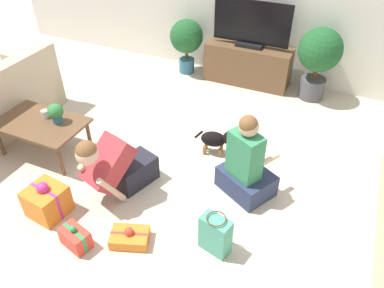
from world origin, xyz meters
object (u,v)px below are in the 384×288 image
Objects in this scene: potted_plant_back_left at (186,39)px; gift_box_a at (47,201)px; coffee_table at (41,125)px; person_sitting at (246,166)px; gift_box_c at (75,238)px; tabletop_plant at (56,112)px; tv_console at (248,65)px; tv at (251,27)px; gift_bag_a at (215,234)px; gift_box_b at (130,237)px; dog at (218,139)px; person_kneeling at (116,166)px; potted_plant_back_right at (319,56)px; mug at (45,114)px.

potted_plant_back_left is 2.19× the size of gift_box_a.
person_sitting is at bearing 7.87° from coffee_table.
potted_plant_back_left is 2.76× the size of gift_box_c.
tv_console is at bearing 60.45° from tabletop_plant.
potted_plant_back_left is at bearing -24.50° from person_sitting.
gift_bag_a is at bearing -77.43° from tv.
gift_box_b is (-0.04, -3.29, -0.81)m from tv.
gift_box_c is at bearing -151.36° from gift_box_b.
gift_box_a is at bearing 131.65° from dog.
tv is at bearing -44.52° from person_sitting.
coffee_table is 2.33m from gift_bag_a.
gift_box_a is 0.98× the size of gift_box_b.
person_sitting is (2.28, 0.32, -0.04)m from coffee_table.
person_kneeling reaches higher than gift_bag_a.
potted_plant_back_right reaches higher than mug.
potted_plant_back_left reaches higher than dog.
tv_console is 2.83m from person_kneeling.
gift_box_a is (-1.15, -1.52, -0.05)m from dog.
coffee_table is 0.14m from mug.
tv_console is at bearing 57.21° from mug.
potted_plant_back_left is 0.83× the size of potted_plant_back_right.
coffee_table is at bearing -121.74° from tv.
gift_box_a is at bearing -89.16° from potted_plant_back_left.
gift_box_a is 0.53m from gift_box_c.
tabletop_plant is at bearing 133.12° from gift_box_c.
potted_plant_back_left is at bearing -180.00° from potted_plant_back_right.
mug is (0.00, 0.10, 0.09)m from coffee_table.
gift_box_b is (-0.73, -1.03, -0.28)m from person_sitting.
tv is 2.97m from mug.
dog is at bearing 23.25° from coffee_table.
coffee_table is at bearing 132.20° from gift_box_a.
tv reaches higher than gift_box_c.
gift_box_a reaches higher than dog.
tv_console is 1.01m from potted_plant_back_left.
coffee_table is at bearing 36.37° from person_sitting.
tabletop_plant is at bearing 149.70° from gift_box_b.
tv is 1.03m from potted_plant_back_left.
tabletop_plant is (-0.95, 0.31, 0.19)m from person_kneeling.
potted_plant_back_right is 1.08× the size of person_sitting.
potted_plant_back_left is (0.62, 2.53, 0.17)m from coffee_table.
potted_plant_back_left is 2.80m from person_kneeling.
tv reaches higher than gift_box_b.
potted_plant_back_right is at bearing 59.73° from gift_box_a.
person_kneeling is 2.71× the size of gift_box_c.
gift_bag_a is (1.13, 0.46, 0.09)m from gift_box_c.
dog is (-0.75, -1.75, -0.43)m from potted_plant_back_right.
mug is (-1.82, -0.68, 0.26)m from dog.
gift_box_b is 0.99× the size of gift_bag_a.
tv is at bearing 74.35° from gift_box_a.
tabletop_plant reaches higher than coffee_table.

